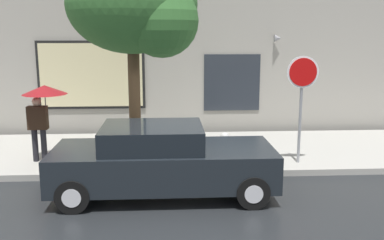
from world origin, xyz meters
name	(u,v)px	position (x,y,z in m)	size (l,w,h in m)	color
ground_plane	(171,195)	(0.00, 0.00, 0.00)	(60.00, 60.00, 0.00)	black
sidewalk	(170,152)	(0.00, 3.00, 0.07)	(20.00, 4.00, 0.15)	#A3A099
building_facade	(167,26)	(-0.02, 5.50, 3.48)	(20.00, 0.67, 7.00)	#9E998E
parked_car	(162,161)	(-0.18, 0.04, 0.72)	(4.45, 1.90, 1.45)	black
fire_hydrant	(225,149)	(1.31, 1.53, 0.54)	(0.30, 0.44, 0.79)	white
pedestrian_with_umbrella	(43,100)	(-3.06, 2.09, 1.68)	(1.06, 1.06, 1.89)	black
street_tree	(138,9)	(-0.69, 1.64, 3.80)	(2.97, 2.52, 4.87)	#4C3823
stop_sign	(302,88)	(3.13, 1.58, 1.98)	(0.76, 0.10, 2.60)	gray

